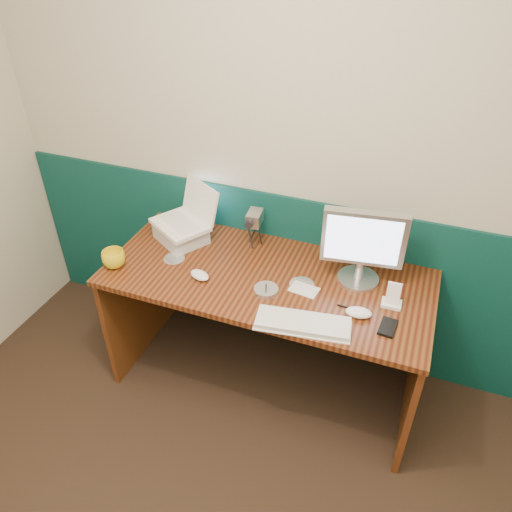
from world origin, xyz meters
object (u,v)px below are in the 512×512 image
at_px(desk, 266,331).
at_px(laptop, 178,207).
at_px(mug, 114,259).
at_px(camcorder, 255,229).
at_px(monitor, 363,248).
at_px(keyboard, 303,324).

xyz_separation_m(desk, laptop, (-0.54, 0.13, 0.58)).
xyz_separation_m(mug, camcorder, (0.59, 0.43, 0.06)).
bearing_deg(laptop, monitor, 30.83).
bearing_deg(keyboard, desk, 125.26).
bearing_deg(desk, keyboard, -46.43).
relative_size(desk, monitor, 4.23).
distance_m(desk, keyboard, 0.54).
relative_size(mug, camcorder, 0.57).
relative_size(laptop, camcorder, 1.42).
bearing_deg(desk, laptop, 166.04).
bearing_deg(desk, camcorder, 123.16).
distance_m(monitor, camcorder, 0.59).
relative_size(desk, camcorder, 7.91).
distance_m(keyboard, camcorder, 0.66).
distance_m(desk, camcorder, 0.55).
xyz_separation_m(keyboard, camcorder, (-0.41, 0.51, 0.09)).
distance_m(laptop, keyboard, 0.92).
bearing_deg(monitor, mug, -173.04).
xyz_separation_m(monitor, keyboard, (-0.16, -0.40, -0.18)).
bearing_deg(keyboard, laptop, 144.55).
xyz_separation_m(desk, keyboard, (0.26, -0.28, 0.39)).
height_order(desk, laptop, laptop).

